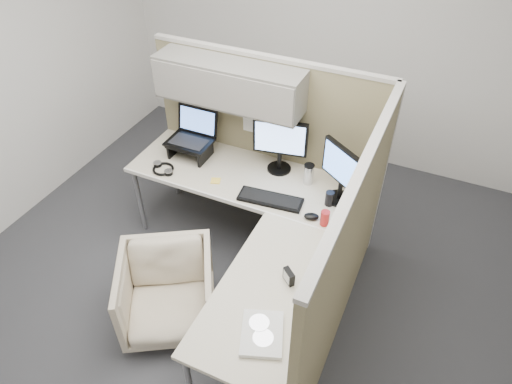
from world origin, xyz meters
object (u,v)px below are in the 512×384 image
at_px(desk, 252,219).
at_px(office_chair, 167,290).
at_px(keyboard, 270,199).
at_px(monitor_left, 280,142).

xyz_separation_m(desk, office_chair, (-0.40, -0.61, -0.34)).
distance_m(desk, keyboard, 0.22).
relative_size(desk, office_chair, 2.91).
bearing_deg(keyboard, desk, -111.86).
distance_m(office_chair, monitor_left, 1.43).
relative_size(office_chair, keyboard, 1.38).
xyz_separation_m(office_chair, monitor_left, (0.37, 1.22, 0.66)).
bearing_deg(office_chair, desk, 26.08).
distance_m(monitor_left, keyboard, 0.48).
xyz_separation_m(desk, keyboard, (0.06, 0.21, 0.05)).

